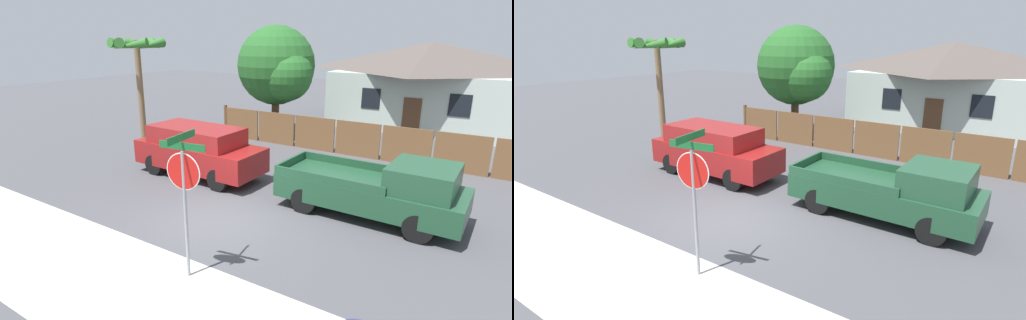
% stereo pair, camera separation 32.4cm
% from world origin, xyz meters
% --- Properties ---
extents(ground_plane, '(80.00, 80.00, 0.00)m').
position_xyz_m(ground_plane, '(0.00, 0.00, 0.00)').
color(ground_plane, '#47474C').
extents(sidewalk_strip, '(36.00, 3.20, 0.01)m').
position_xyz_m(sidewalk_strip, '(0.00, -3.60, 0.00)').
color(sidewalk_strip, beige).
rests_on(sidewalk_strip, ground).
extents(wooden_fence, '(14.36, 0.12, 1.62)m').
position_xyz_m(wooden_fence, '(1.06, 8.35, 0.76)').
color(wooden_fence, brown).
rests_on(wooden_fence, ground).
extents(house, '(10.53, 7.98, 4.76)m').
position_xyz_m(house, '(2.10, 17.26, 2.47)').
color(house, '#B2C1B7').
rests_on(house, ground).
extents(oak_tree, '(4.14, 3.94, 5.59)m').
position_xyz_m(oak_tree, '(-3.73, 9.73, 3.53)').
color(oak_tree, brown).
rests_on(oak_tree, ground).
extents(palm_tree, '(2.47, 2.67, 4.98)m').
position_xyz_m(palm_tree, '(-8.25, 4.72, 4.25)').
color(palm_tree, brown).
rests_on(palm_tree, ground).
extents(red_suv, '(4.98, 1.99, 1.87)m').
position_xyz_m(red_suv, '(-3.00, 2.68, 1.02)').
color(red_suv, maroon).
rests_on(red_suv, ground).
extents(orange_pickup, '(5.22, 2.09, 1.76)m').
position_xyz_m(orange_pickup, '(3.66, 2.67, 0.85)').
color(orange_pickup, '#1E472D').
rests_on(orange_pickup, ground).
extents(stop_sign, '(1.05, 0.95, 3.17)m').
position_xyz_m(stop_sign, '(1.15, -2.50, 2.18)').
color(stop_sign, gray).
rests_on(stop_sign, ground).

